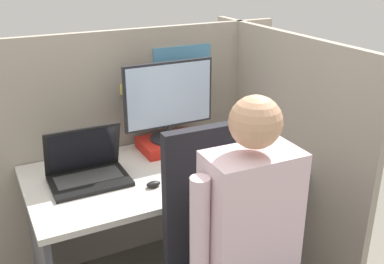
{
  "coord_description": "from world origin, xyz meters",
  "views": [
    {
      "loc": [
        -0.79,
        -1.56,
        1.75
      ],
      "look_at": [
        0.09,
        0.18,
        0.96
      ],
      "focal_mm": 42.0,
      "sensor_mm": 36.0,
      "label": 1
    }
  ],
  "objects_px": {
    "laptop": "(88,171)",
    "carrot_toy": "(181,177)",
    "coffee_mug": "(229,132)",
    "paper_box": "(170,144)",
    "monitor": "(169,100)",
    "stapler": "(248,141)",
    "office_chair": "(231,263)",
    "person": "(259,247)"
  },
  "relations": [
    {
      "from": "office_chair",
      "to": "coffee_mug",
      "type": "height_order",
      "value": "office_chair"
    },
    {
      "from": "office_chair",
      "to": "coffee_mug",
      "type": "bearing_deg",
      "value": 59.51
    },
    {
      "from": "stapler",
      "to": "coffee_mug",
      "type": "height_order",
      "value": "coffee_mug"
    },
    {
      "from": "person",
      "to": "coffee_mug",
      "type": "relative_size",
      "value": 15.15
    },
    {
      "from": "monitor",
      "to": "carrot_toy",
      "type": "xyz_separation_m",
      "value": [
        -0.11,
        -0.37,
        -0.27
      ]
    },
    {
      "from": "monitor",
      "to": "laptop",
      "type": "height_order",
      "value": "monitor"
    },
    {
      "from": "stapler",
      "to": "carrot_toy",
      "type": "relative_size",
      "value": 1.09
    },
    {
      "from": "laptop",
      "to": "coffee_mug",
      "type": "relative_size",
      "value": 4.25
    },
    {
      "from": "monitor",
      "to": "stapler",
      "type": "xyz_separation_m",
      "value": [
        0.42,
        -0.16,
        -0.26
      ]
    },
    {
      "from": "laptop",
      "to": "office_chair",
      "type": "xyz_separation_m",
      "value": [
        0.39,
        -0.69,
        -0.2
      ]
    },
    {
      "from": "paper_box",
      "to": "coffee_mug",
      "type": "xyz_separation_m",
      "value": [
        0.37,
        -0.02,
        0.01
      ]
    },
    {
      "from": "carrot_toy",
      "to": "monitor",
      "type": "bearing_deg",
      "value": 73.49
    },
    {
      "from": "laptop",
      "to": "person",
      "type": "height_order",
      "value": "person"
    },
    {
      "from": "laptop",
      "to": "person",
      "type": "distance_m",
      "value": 0.96
    },
    {
      "from": "monitor",
      "to": "coffee_mug",
      "type": "height_order",
      "value": "monitor"
    },
    {
      "from": "paper_box",
      "to": "monitor",
      "type": "distance_m",
      "value": 0.26
    },
    {
      "from": "monitor",
      "to": "laptop",
      "type": "xyz_separation_m",
      "value": [
        -0.51,
        -0.17,
        -0.24
      ]
    },
    {
      "from": "monitor",
      "to": "office_chair",
      "type": "bearing_deg",
      "value": -97.99
    },
    {
      "from": "laptop",
      "to": "office_chair",
      "type": "relative_size",
      "value": 0.33
    },
    {
      "from": "monitor",
      "to": "coffee_mug",
      "type": "relative_size",
      "value": 5.9
    },
    {
      "from": "coffee_mug",
      "to": "office_chair",
      "type": "bearing_deg",
      "value": -120.49
    },
    {
      "from": "office_chair",
      "to": "person",
      "type": "relative_size",
      "value": 0.85
    },
    {
      "from": "paper_box",
      "to": "coffee_mug",
      "type": "relative_size",
      "value": 3.88
    },
    {
      "from": "laptop",
      "to": "coffee_mug",
      "type": "distance_m",
      "value": 0.9
    },
    {
      "from": "office_chair",
      "to": "coffee_mug",
      "type": "distance_m",
      "value": 0.99
    },
    {
      "from": "laptop",
      "to": "carrot_toy",
      "type": "height_order",
      "value": "laptop"
    },
    {
      "from": "paper_box",
      "to": "stapler",
      "type": "relative_size",
      "value": 2.02
    },
    {
      "from": "paper_box",
      "to": "laptop",
      "type": "bearing_deg",
      "value": -161.76
    },
    {
      "from": "laptop",
      "to": "coffee_mug",
      "type": "xyz_separation_m",
      "value": [
        0.89,
        0.14,
        -0.01
      ]
    },
    {
      "from": "carrot_toy",
      "to": "coffee_mug",
      "type": "height_order",
      "value": "coffee_mug"
    },
    {
      "from": "carrot_toy",
      "to": "laptop",
      "type": "bearing_deg",
      "value": 153.27
    },
    {
      "from": "laptop",
      "to": "stapler",
      "type": "distance_m",
      "value": 0.94
    },
    {
      "from": "stapler",
      "to": "carrot_toy",
      "type": "height_order",
      "value": "stapler"
    },
    {
      "from": "paper_box",
      "to": "coffee_mug",
      "type": "distance_m",
      "value": 0.37
    },
    {
      "from": "paper_box",
      "to": "monitor",
      "type": "xyz_separation_m",
      "value": [
        -0.0,
        0.0,
        0.26
      ]
    },
    {
      "from": "stapler",
      "to": "coffee_mug",
      "type": "xyz_separation_m",
      "value": [
        -0.05,
        0.13,
        0.02
      ]
    },
    {
      "from": "laptop",
      "to": "carrot_toy",
      "type": "xyz_separation_m",
      "value": [
        0.4,
        -0.2,
        -0.03
      ]
    },
    {
      "from": "laptop",
      "to": "coffee_mug",
      "type": "bearing_deg",
      "value": 9.29
    },
    {
      "from": "laptop",
      "to": "stapler",
      "type": "bearing_deg",
      "value": 0.82
    },
    {
      "from": "monitor",
      "to": "person",
      "type": "relative_size",
      "value": 0.39
    },
    {
      "from": "office_chair",
      "to": "coffee_mug",
      "type": "xyz_separation_m",
      "value": [
        0.49,
        0.84,
        0.19
      ]
    },
    {
      "from": "coffee_mug",
      "to": "person",
      "type": "bearing_deg",
      "value": -115.71
    }
  ]
}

